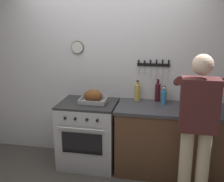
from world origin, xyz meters
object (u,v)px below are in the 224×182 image
Objects in this scene: stove at (89,133)px; cutting_board at (195,109)px; roasting_pan at (93,97)px; bottle_hot_sauce at (210,98)px; bottle_vinegar at (164,96)px; bottle_wine_red at (158,92)px; person_cook at (198,121)px; bottle_dish_soap at (164,97)px; bottle_cooking_oil at (137,92)px; bottle_olive_oil at (205,95)px.

cutting_board is at bearing -1.97° from stove.
cutting_board reaches higher than stove.
bottle_hot_sauce is (1.52, 0.24, -0.00)m from roasting_pan.
cutting_board is 0.47m from bottle_vinegar.
bottle_wine_red is at bearing 164.08° from bottle_vinegar.
person_cook reaches higher than stove.
bottle_hot_sauce is at bearing 52.27° from cutting_board.
bottle_hot_sauce is at bearing -1.05° from bottle_wine_red.
bottle_wine_red is at bearing 148.24° from cutting_board.
stove is 2.97× the size of bottle_wine_red.
stove is at bearing -165.07° from bottle_wine_red.
roasting_pan is 0.95m from bottle_vinegar.
bottle_hot_sauce is (0.21, 0.28, 0.07)m from cutting_board.
bottle_vinegar is at bearing 145.03° from cutting_board.
person_cook reaches higher than bottle_vinegar.
stove is at bearing 54.62° from person_cook.
bottle_vinegar is (0.00, 0.10, -0.00)m from bottle_dish_soap.
person_cook is 5.47× the size of bottle_wine_red.
stove is at bearing 178.03° from cutting_board.
stove is 0.54× the size of person_cook.
bottle_vinegar is at bearing 14.05° from roasting_pan.
bottle_vinegar is at bearing 12.22° from stove.
bottle_vinegar is 0.36m from bottle_cooking_oil.
bottle_vinegar is (-0.38, 0.26, 0.08)m from cutting_board.
person_cook is at bearing -66.00° from bottle_vinegar.
bottle_olive_oil is 0.88m from bottle_cooking_oil.
stove is at bearing -173.08° from bottle_dish_soap.
stove is 2.97× the size of bottle_olive_oil.
bottle_cooking_oil is at bearing 20.54° from stove.
bottle_wine_red is (-0.47, 0.29, 0.12)m from cutting_board.
bottle_dish_soap is at bearing -92.88° from bottle_vinegar.
person_cook reaches higher than bottle_dish_soap.
bottle_hot_sauce is at bearing 8.22° from stove.
bottle_vinegar is at bearing 11.47° from person_cook.
bottle_vinegar is 0.73× the size of bottle_wine_red.
cutting_board is 0.43m from bottle_dish_soap.
bottle_olive_oil is 0.54m from bottle_dish_soap.
roasting_pan is 1.46m from bottle_olive_oil.
bottle_olive_oil is 0.52m from bottle_vinegar.
bottle_dish_soap is at bearing -54.79° from bottle_wine_red.
bottle_olive_oil is at bearing -165.78° from bottle_hot_sauce.
stove is 4.09× the size of bottle_vinegar.
bottle_cooking_oil is (-0.74, 0.29, 0.11)m from cutting_board.
person_cook reaches higher than bottle_wine_red.
person_cook is 0.52m from cutting_board.
bottle_wine_red reaches higher than bottle_dish_soap.
bottle_vinegar is at bearing 179.50° from bottle_olive_oil.
roasting_pan is 1.28× the size of bottle_cooking_oil.
bottle_vinegar reaches higher than cutting_board.
cutting_board is 1.31× the size of bottle_cooking_oil.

